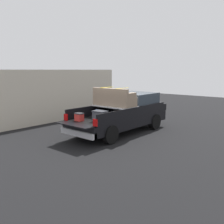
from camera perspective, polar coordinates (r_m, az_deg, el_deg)
ground_plane at (r=12.50m, az=1.80°, el=-4.64°), size 40.00×40.00×0.00m
pickup_truck at (r=12.59m, az=2.88°, el=-0.09°), size 6.05×2.06×2.23m
building_facade at (r=15.57m, az=-11.78°, el=3.66°), size 9.27×0.36×3.05m
trash_can at (r=17.02m, az=0.17°, el=0.83°), size 0.60×0.60×0.98m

